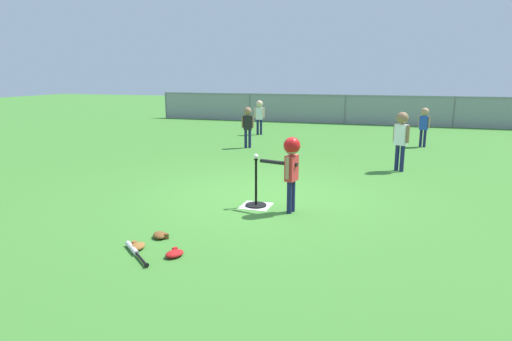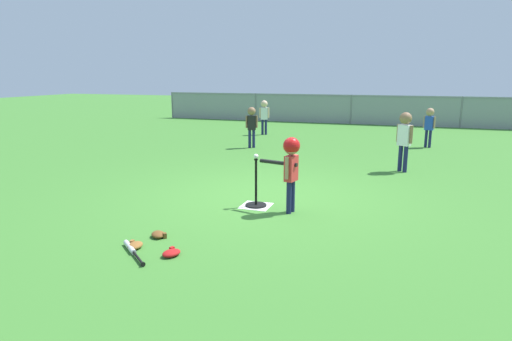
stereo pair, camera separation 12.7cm
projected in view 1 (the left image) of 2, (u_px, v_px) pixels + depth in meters
ground_plane at (264, 196)px, 7.19m from camera, size 60.00×60.00×0.00m
home_plate at (256, 206)px, 6.67m from camera, size 0.44×0.44×0.01m
batting_tee at (256, 198)px, 6.64m from camera, size 0.32×0.32×0.73m
baseball_on_tee at (256, 156)px, 6.50m from camera, size 0.07×0.07×0.07m
batter_child at (291, 159)px, 6.21m from camera, size 0.62×0.31×1.10m
fielder_near_right at (401, 133)px, 8.90m from camera, size 0.31×0.25×1.21m
fielder_deep_right at (248, 122)px, 11.76m from camera, size 0.31×0.22×1.09m
fielder_deep_center at (424, 122)px, 11.91m from camera, size 0.30×0.21×1.07m
fielder_near_left at (259, 113)px, 14.33m from camera, size 0.32×0.22×1.12m
spare_bat_silver at (134, 250)px, 4.91m from camera, size 0.58×0.51×0.06m
glove_by_plate at (160, 235)px, 5.36m from camera, size 0.26×0.27×0.07m
glove_near_bats at (175, 254)px, 4.82m from camera, size 0.23×0.26×0.07m
glove_tossed_aside at (137, 246)px, 5.02m from camera, size 0.19×0.24×0.07m
outfield_fence at (345, 108)px, 17.51m from camera, size 16.06×0.06×1.15m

